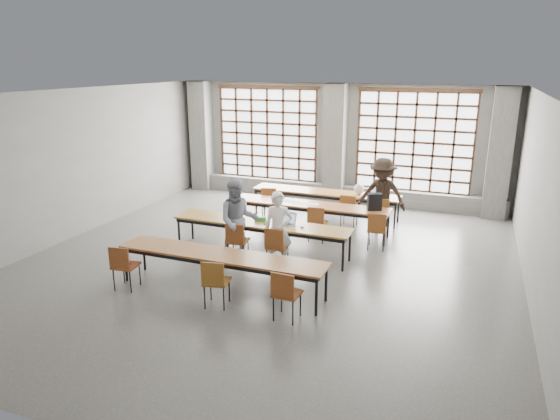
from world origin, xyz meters
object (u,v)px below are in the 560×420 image
object	(u,v)px
desk_row_d	(221,257)
red_pouch	(126,263)
chair_back_right	(380,211)
chair_mid_left	(239,211)
student_back	(382,195)
plastic_bag	(359,189)
chair_front_left	(237,238)
desk_row_a	(325,194)
laptop_back	(376,193)
chair_near_mid	(215,279)
laptop_front	(287,221)
chair_back_left	(269,199)
green_box	(260,219)
student_male	(278,230)
chair_mid_centre	(317,220)
chair_back_mid	(349,208)
student_female	(238,220)
chair_front_right	(276,244)
backpack	(374,202)
desk_row_c	(261,225)
desk_row_b	(309,206)
phone	(267,224)
chair_near_right	(285,291)
mouse	(302,227)
chair_near_left	(123,263)

from	to	relation	value
desk_row_d	red_pouch	world-z (taller)	desk_row_d
chair_back_right	chair_mid_left	world-z (taller)	same
student_back	plastic_bag	bearing A→B (deg)	146.55
chair_front_left	desk_row_a	bearing A→B (deg)	77.25
desk_row_d	chair_back_right	xyz separation A→B (m)	(2.11, 4.44, -0.13)
desk_row_d	red_pouch	size ratio (longest dim) A/B	20.00
student_back	laptop_back	distance (m)	0.67
chair_near_mid	student_back	distance (m)	5.54
laptop_front	student_back	bearing A→B (deg)	57.54
desk_row_a	chair_back_right	size ratio (longest dim) A/B	4.55
chair_back_left	green_box	bearing A→B (deg)	-71.96
desk_row_a	student_male	world-z (taller)	student_male
chair_mid_centre	chair_back_mid	bearing A→B (deg)	71.32
student_female	red_pouch	distance (m)	2.46
student_back	chair_mid_left	bearing A→B (deg)	-151.55
chair_back_mid	chair_front_right	xyz separation A→B (m)	(-0.75, -3.10, 0.00)
chair_front_left	red_pouch	bearing A→B (deg)	-125.64
desk_row_a	laptop_back	xyz separation A→B (m)	(1.35, 0.11, 0.13)
chair_front_right	laptop_back	distance (m)	4.06
laptop_front	backpack	distance (m)	2.33
student_male	red_pouch	bearing A→B (deg)	-154.81
desk_row_d	chair_back_mid	world-z (taller)	chair_back_mid
desk_row_c	green_box	distance (m)	0.15
desk_row_b	chair_back_left	bearing A→B (deg)	153.30
chair_back_left	student_female	size ratio (longest dim) A/B	0.50
desk_row_d	chair_mid_centre	size ratio (longest dim) A/B	4.55
chair_mid_centre	phone	xyz separation A→B (m)	(-0.73, -1.27, 0.20)
laptop_back	chair_mid_left	bearing A→B (deg)	-145.82
student_female	backpack	xyz separation A→B (m)	(2.41, 2.35, 0.04)
chair_back_mid	chair_front_left	xyz separation A→B (m)	(-1.64, -3.09, 0.00)
chair_front_right	chair_back_right	bearing A→B (deg)	63.26
chair_mid_centre	green_box	distance (m)	1.47
desk_row_b	chair_front_right	world-z (taller)	chair_front_right
chair_near_right	student_back	xyz separation A→B (m)	(0.60, 5.20, 0.38)
chair_back_left	chair_front_left	bearing A→B (deg)	-80.15
student_male	laptop_front	world-z (taller)	student_male
mouse	green_box	bearing A→B (deg)	174.29
desk_row_a	backpack	size ratio (longest dim) A/B	10.00
chair_front_left	student_male	distance (m)	0.94
laptop_front	chair_back_left	bearing A→B (deg)	120.61
laptop_back	laptop_front	bearing A→B (deg)	-113.33
desk_row_a	chair_near_left	world-z (taller)	chair_near_left
chair_mid_centre	green_box	bearing A→B (deg)	-131.55
chair_mid_left	chair_near_mid	bearing A→B (deg)	-70.10
desk_row_c	phone	xyz separation A→B (m)	(0.18, -0.10, 0.07)
desk_row_c	student_male	xyz separation A→B (m)	(0.60, -0.50, 0.13)
student_back	plastic_bag	size ratio (longest dim) A/B	6.44
chair_front_left	chair_back_left	bearing A→B (deg)	99.85
desk_row_b	student_female	size ratio (longest dim) A/B	2.25
chair_mid_centre	mouse	bearing A→B (deg)	-88.21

